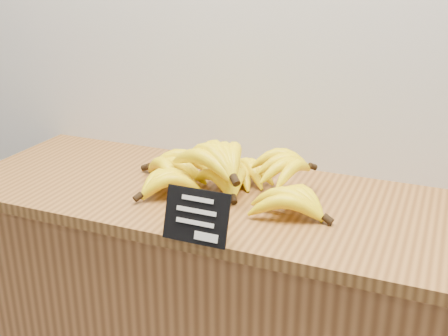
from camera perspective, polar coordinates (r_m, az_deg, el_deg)
counter_top at (r=1.46m, az=0.76°, el=-3.20°), size 1.47×0.54×0.03m
chalkboard_sign at (r=1.21m, az=-2.84°, el=-4.93°), size 0.15×0.04×0.11m
banana_pile at (r=1.45m, az=-0.20°, el=-0.63°), size 0.57×0.38×0.13m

